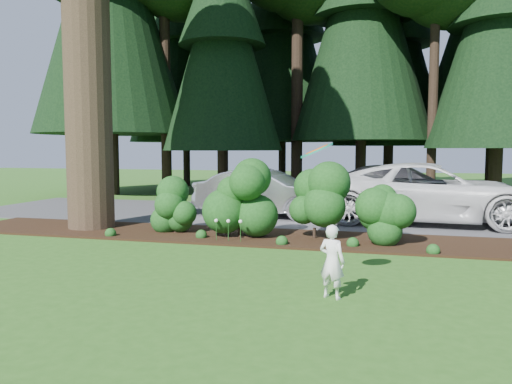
# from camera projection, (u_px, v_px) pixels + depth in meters

# --- Properties ---
(ground) EXTENTS (80.00, 80.00, 0.00)m
(ground) POSITION_uv_depth(u_px,v_px,m) (204.00, 267.00, 9.34)
(ground) COLOR #265418
(ground) RESTS_ON ground
(mulch_bed) EXTENTS (16.00, 2.50, 0.05)m
(mulch_bed) POSITION_uv_depth(u_px,v_px,m) (250.00, 236.00, 12.46)
(mulch_bed) COLOR black
(mulch_bed) RESTS_ON ground
(driveway) EXTENTS (22.00, 6.00, 0.03)m
(driveway) POSITION_uv_depth(u_px,v_px,m) (285.00, 215.00, 16.55)
(driveway) COLOR #38383A
(driveway) RESTS_ON ground
(shrub_row) EXTENTS (6.53, 1.60, 1.61)m
(shrub_row) POSITION_uv_depth(u_px,v_px,m) (280.00, 207.00, 12.09)
(shrub_row) COLOR #143D12
(shrub_row) RESTS_ON ground
(lily_cluster) EXTENTS (0.69, 0.09, 0.57)m
(lily_cluster) POSITION_uv_depth(u_px,v_px,m) (228.00, 222.00, 11.68)
(lily_cluster) COLOR #143D12
(lily_cluster) RESTS_ON ground
(car_silver_wagon) EXTENTS (4.76, 2.18, 1.51)m
(car_silver_wagon) POSITION_uv_depth(u_px,v_px,m) (266.00, 193.00, 16.11)
(car_silver_wagon) COLOR silver
(car_silver_wagon) RESTS_ON driveway
(car_white_suv) EXTENTS (6.48, 3.18, 1.77)m
(car_white_suv) POSITION_uv_depth(u_px,v_px,m) (430.00, 193.00, 14.65)
(car_white_suv) COLOR silver
(car_white_suv) RESTS_ON driveway
(car_dark_suv) EXTENTS (5.55, 2.35, 1.60)m
(car_dark_suv) POSITION_uv_depth(u_px,v_px,m) (402.00, 188.00, 17.73)
(car_dark_suv) COLOR black
(car_dark_suv) RESTS_ON driveway
(child) EXTENTS (0.47, 0.39, 1.10)m
(child) POSITION_uv_depth(u_px,v_px,m) (332.00, 261.00, 7.36)
(child) COLOR white
(child) RESTS_ON ground
(frisbee) EXTENTS (0.50, 0.52, 0.27)m
(frisbee) POSITION_uv_depth(u_px,v_px,m) (317.00, 150.00, 7.39)
(frisbee) COLOR #198E76
(frisbee) RESTS_ON ground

